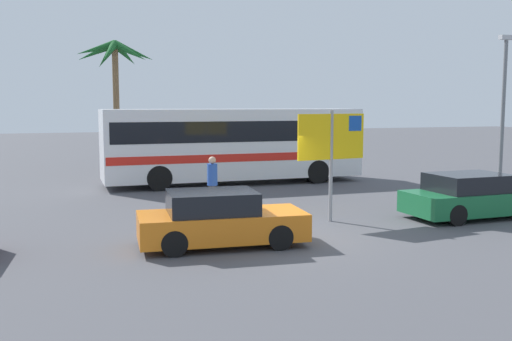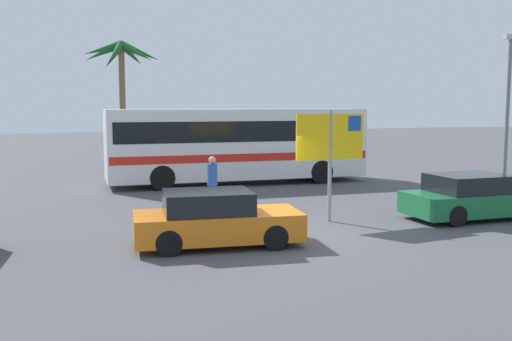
{
  "view_description": "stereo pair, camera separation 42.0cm",
  "coord_description": "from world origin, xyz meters",
  "views": [
    {
      "loc": [
        -5.16,
        -13.41,
        3.35
      ],
      "look_at": [
        0.66,
        3.58,
        1.3
      ],
      "focal_mm": 40.4,
      "sensor_mm": 36.0,
      "label": 1
    },
    {
      "loc": [
        -4.76,
        -13.54,
        3.35
      ],
      "look_at": [
        0.66,
        3.58,
        1.3
      ],
      "focal_mm": 40.4,
      "sensor_mm": 36.0,
      "label": 2
    }
  ],
  "objects": [
    {
      "name": "palm_tree_seaside",
      "position": [
        -2.31,
        17.62,
        5.51
      ],
      "size": [
        4.08,
        3.74,
        6.69
      ],
      "color": "brown",
      "rests_on": "ground"
    },
    {
      "name": "pedestrian_crossing_lot",
      "position": [
        -0.68,
        3.89,
        1.04
      ],
      "size": [
        0.32,
        0.32,
        1.75
      ],
      "rotation": [
        0.0,
        0.0,
        3.51
      ],
      "color": "#4C4C51",
      "rests_on": "ground"
    },
    {
      "name": "bus_front_coach",
      "position": [
        1.87,
        10.1,
        1.78
      ],
      "size": [
        10.95,
        2.62,
        3.17
      ],
      "color": "white",
      "rests_on": "ground"
    },
    {
      "name": "lamp_post_left_side",
      "position": [
        10.14,
        3.56,
        3.23
      ],
      "size": [
        0.56,
        0.2,
        5.83
      ],
      "color": "slate",
      "rests_on": "ground"
    },
    {
      "name": "car_green",
      "position": [
        6.46,
        0.54,
        0.64
      ],
      "size": [
        4.26,
        1.89,
        1.32
      ],
      "rotation": [
        0.0,
        0.0,
        0.02
      ],
      "color": "#196638",
      "rests_on": "ground"
    },
    {
      "name": "ground",
      "position": [
        0.0,
        0.0,
        0.0
      ],
      "size": [
        120.0,
        120.0,
        0.0
      ],
      "primitive_type": "plane",
      "color": "#4C4C51"
    },
    {
      "name": "car_orange",
      "position": [
        -1.62,
        -0.39,
        0.63
      ],
      "size": [
        4.06,
        1.97,
        1.32
      ],
      "rotation": [
        0.0,
        0.0,
        -0.08
      ],
      "color": "orange",
      "rests_on": "ground"
    },
    {
      "name": "ferry_sign",
      "position": [
        2.23,
        1.42,
        2.33
      ],
      "size": [
        2.19,
        0.34,
        3.2
      ],
      "rotation": [
        0.0,
        0.0,
        0.13
      ],
      "color": "gray",
      "rests_on": "ground"
    }
  ]
}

